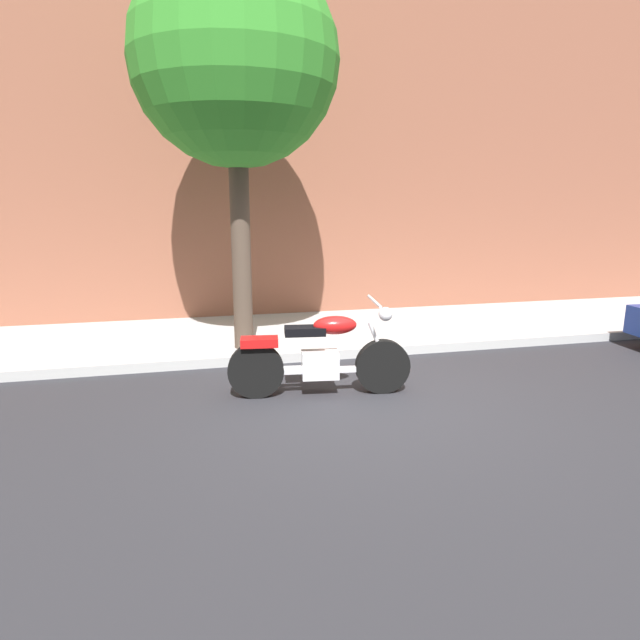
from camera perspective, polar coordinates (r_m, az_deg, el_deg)
The scene contains 5 objects.
ground_plane at distance 6.49m, azimuth 4.57°, elevation -8.41°, with size 60.00×60.00×0.00m, color #28282D.
sidewalk at distance 9.29m, azimuth -1.08°, elevation -1.39°, with size 25.12×2.81×0.14m, color #ACACAC.
building_facade at distance 10.87m, azimuth -3.18°, elevation 24.85°, with size 25.12×0.50×9.24m, color brown.
motorcycle at distance 6.48m, azimuth -0.02°, elevation -3.98°, with size 2.21×0.71×1.17m.
street_tree at distance 8.15m, azimuth -8.99°, elevation 25.35°, with size 2.85×2.85×5.59m.
Camera 1 is at (-1.86, -5.76, 2.34)m, focal length 30.21 mm.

